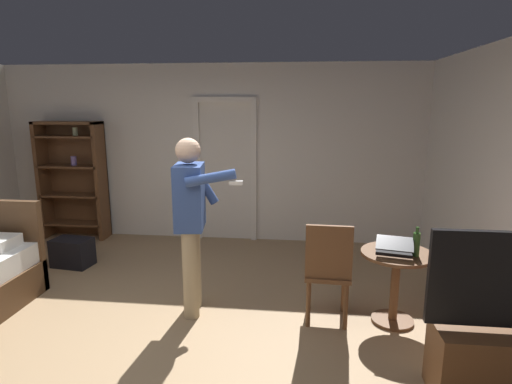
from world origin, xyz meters
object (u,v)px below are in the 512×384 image
(person_blue_shirt, at_px, (191,215))
(wooden_chair, at_px, (328,269))
(bottle_on_table, at_px, (416,244))
(bookshelf, at_px, (73,175))
(suitcase_dark, at_px, (72,252))
(laptop, at_px, (394,248))
(tv_flatscreen, at_px, (507,351))
(side_table, at_px, (396,275))

(person_blue_shirt, bearing_deg, wooden_chair, -3.49)
(bottle_on_table, xyz_separation_m, person_blue_shirt, (-2.08, 0.07, 0.19))
(person_blue_shirt, bearing_deg, bookshelf, 138.33)
(bookshelf, height_order, suitcase_dark, bookshelf)
(bookshelf, height_order, bottle_on_table, bookshelf)
(bottle_on_table, relative_size, suitcase_dark, 0.57)
(bookshelf, relative_size, laptop, 4.62)
(bottle_on_table, distance_m, wooden_chair, 0.82)
(tv_flatscreen, xyz_separation_m, laptop, (-0.58, 0.98, 0.38))
(laptop, relative_size, bottle_on_table, 1.42)
(bookshelf, bearing_deg, side_table, -26.22)
(bookshelf, xyz_separation_m, laptop, (4.32, -2.19, -0.21))
(bookshelf, relative_size, suitcase_dark, 3.75)
(suitcase_dark, bearing_deg, laptop, -7.90)
(laptop, distance_m, bottle_on_table, 0.19)
(bookshelf, relative_size, wooden_chair, 1.80)
(tv_flatscreen, height_order, laptop, tv_flatscreen)
(tv_flatscreen, relative_size, side_table, 1.77)
(bookshelf, distance_m, side_table, 4.88)
(tv_flatscreen, bearing_deg, side_table, 118.00)
(tv_flatscreen, bearing_deg, suitcase_dark, 155.13)
(laptop, relative_size, wooden_chair, 0.39)
(side_table, height_order, bottle_on_table, bottle_on_table)
(bookshelf, distance_m, tv_flatscreen, 5.86)
(bookshelf, distance_m, suitcase_dark, 1.51)
(side_table, height_order, person_blue_shirt, person_blue_shirt)
(side_table, distance_m, laptop, 0.28)
(tv_flatscreen, distance_m, side_table, 1.16)
(side_table, bearing_deg, bottle_on_table, -29.74)
(person_blue_shirt, bearing_deg, laptop, -1.04)
(tv_flatscreen, relative_size, laptop, 3.23)
(laptop, xyz_separation_m, wooden_chair, (-0.59, -0.05, -0.21))
(side_table, bearing_deg, tv_flatscreen, -62.00)
(wooden_chair, relative_size, person_blue_shirt, 0.57)
(side_table, relative_size, wooden_chair, 0.71)
(bottle_on_table, bearing_deg, side_table, 150.26)
(laptop, height_order, suitcase_dark, laptop)
(laptop, distance_m, suitcase_dark, 3.93)
(suitcase_dark, bearing_deg, person_blue_shirt, -20.83)
(tv_flatscreen, bearing_deg, bottle_on_table, 113.17)
(bookshelf, distance_m, bottle_on_table, 5.02)
(bottle_on_table, bearing_deg, person_blue_shirt, 178.01)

